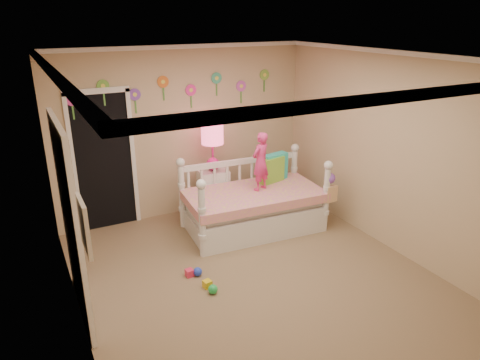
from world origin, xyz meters
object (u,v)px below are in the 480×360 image
daybed (253,195)px  child (260,162)px  table_lamp (212,140)px  nightstand (214,193)px

daybed → child: 0.50m
child → table_lamp: table_lamp is taller
nightstand → table_lamp: 0.86m
daybed → child: child is taller
child → nightstand: bearing=-81.4°
daybed → nightstand: (-0.31, 0.72, -0.17)m
table_lamp → child: bearing=-59.2°
child → table_lamp: size_ratio=1.16×
daybed → nightstand: daybed is taller
daybed → nightstand: size_ratio=2.67×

